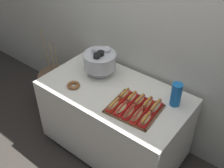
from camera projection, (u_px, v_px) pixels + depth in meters
name	position (u px, v px, depth m)	size (l,w,h in m)	color
ground_plane	(114.00, 145.00, 2.91)	(10.00, 10.00, 0.00)	#38332D
back_wall	(147.00, 18.00, 2.42)	(6.00, 0.10, 2.60)	beige
buffet_table	(114.00, 119.00, 2.67)	(1.38, 0.76, 0.76)	white
floor_vase	(57.00, 89.00, 3.32)	(0.50, 0.50, 1.04)	brown
serving_tray	(134.00, 109.00, 2.24)	(0.43, 0.39, 0.01)	brown
hot_dog_0	(114.00, 105.00, 2.24)	(0.07, 0.17, 0.06)	red
hot_dog_1	(121.00, 108.00, 2.21)	(0.08, 0.17, 0.06)	red
hot_dog_2	(129.00, 112.00, 2.17)	(0.08, 0.18, 0.06)	red
hot_dog_3	(137.00, 115.00, 2.14)	(0.08, 0.19, 0.06)	red
hot_dog_4	(146.00, 119.00, 2.11)	(0.08, 0.17, 0.06)	red
hot_dog_5	(124.00, 94.00, 2.35)	(0.07, 0.16, 0.06)	red
hot_dog_6	(132.00, 98.00, 2.31)	(0.08, 0.17, 0.06)	red
hot_dog_7	(139.00, 101.00, 2.28)	(0.06, 0.16, 0.06)	red
hot_dog_8	(147.00, 104.00, 2.25)	(0.08, 0.17, 0.06)	red
hot_dog_9	(155.00, 107.00, 2.21)	(0.07, 0.19, 0.06)	red
punch_bowl	(100.00, 60.00, 2.57)	(0.32, 0.32, 0.27)	silver
cup_stack	(176.00, 95.00, 2.23)	(0.09, 0.09, 0.21)	blue
donut	(73.00, 85.00, 2.48)	(0.12, 0.12, 0.03)	brown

